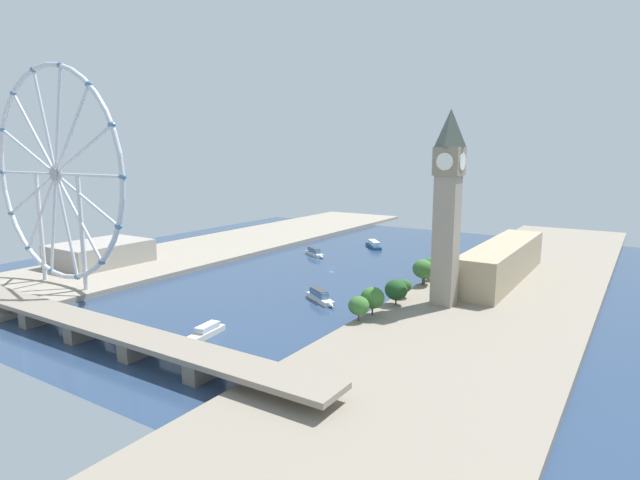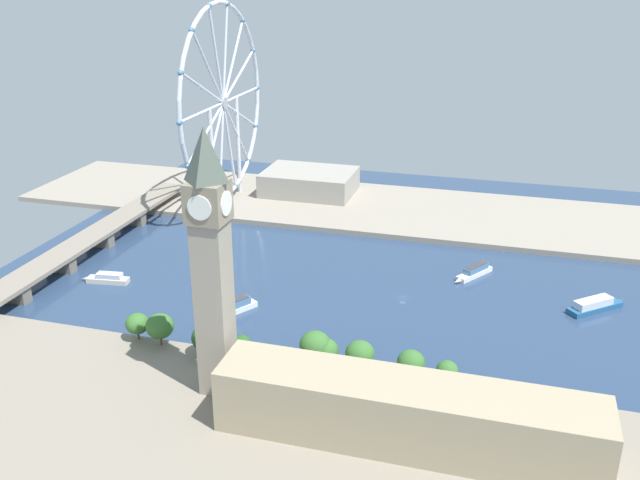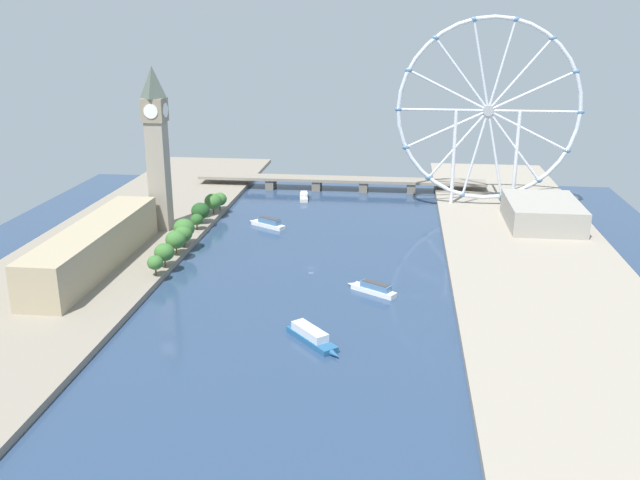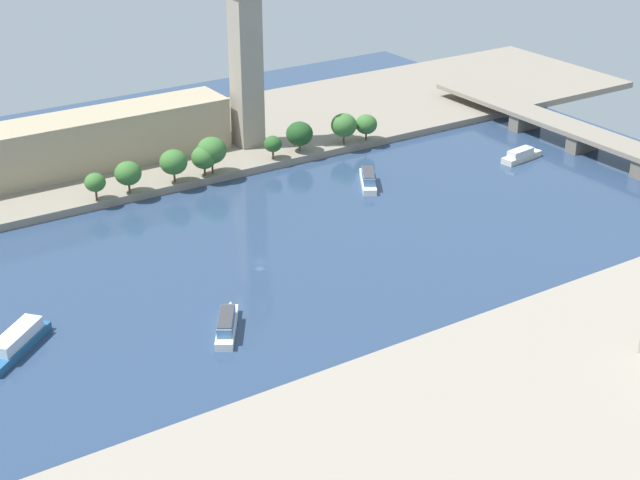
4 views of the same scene
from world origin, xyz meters
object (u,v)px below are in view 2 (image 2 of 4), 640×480
object	(u,v)px
river_bridge	(80,245)
tour_boat_0	(595,305)
tour_boat_1	(474,272)
tour_boat_3	(232,308)
clock_tower	(212,262)
ferris_wheel	(223,104)
tour_boat_2	(107,279)
parliament_block	(406,414)
riverside_hall	(309,182)

from	to	relation	value
river_bridge	tour_boat_0	bearing A→B (deg)	-87.49
tour_boat_1	tour_boat_3	bearing A→B (deg)	-22.62
clock_tower	ferris_wheel	world-z (taller)	ferris_wheel
ferris_wheel	tour_boat_2	bearing A→B (deg)	174.72
tour_boat_0	tour_boat_2	size ratio (longest dim) A/B	1.13
clock_tower	tour_boat_1	distance (m)	157.04
parliament_block	tour_boat_3	bearing A→B (deg)	51.12
parliament_block	clock_tower	bearing A→B (deg)	80.37
ferris_wheel	tour_boat_2	world-z (taller)	ferris_wheel
tour_boat_1	tour_boat_3	distance (m)	119.49
riverside_hall	tour_boat_0	size ratio (longest dim) A/B	2.15
parliament_block	riverside_hall	bearing A→B (deg)	23.47
riverside_hall	tour_boat_2	distance (m)	161.20
parliament_block	tour_boat_2	bearing A→B (deg)	62.18
ferris_wheel	tour_boat_0	distance (m)	235.53
clock_tower	river_bridge	bearing A→B (deg)	51.61
clock_tower	tour_boat_2	distance (m)	124.45
tour_boat_3	riverside_hall	bearing A→B (deg)	-143.33
parliament_block	ferris_wheel	distance (m)	254.85
riverside_hall	ferris_wheel	bearing A→B (deg)	125.08
river_bridge	tour_boat_1	xyz separation A→B (m)	(32.84, -197.06, -4.52)
clock_tower	tour_boat_0	world-z (taller)	clock_tower
tour_boat_2	ferris_wheel	bearing A→B (deg)	-103.09
clock_tower	tour_boat_1	size ratio (longest dim) A/B	3.82
tour_boat_0	tour_boat_2	xyz separation A→B (m)	(-33.84, 221.30, -0.40)
river_bridge	tour_boat_1	distance (m)	199.83
tour_boat_1	clock_tower	bearing A→B (deg)	0.94
river_bridge	tour_boat_3	xyz separation A→B (m)	(-35.25, -98.87, -4.37)
tour_boat_0	tour_boat_2	distance (m)	223.87
tour_boat_0	ferris_wheel	bearing A→B (deg)	116.40
ferris_wheel	riverside_hall	xyz separation A→B (m)	(30.80, -43.86, -53.73)
parliament_block	tour_boat_0	xyz separation A→B (m)	(116.45, -64.74, -11.15)
parliament_block	ferris_wheel	size ratio (longest dim) A/B	0.99
tour_boat_1	tour_boat_2	size ratio (longest dim) A/B	1.03
parliament_block	tour_boat_2	xyz separation A→B (m)	(82.61, 156.55, -11.56)
parliament_block	riverside_hall	xyz separation A→B (m)	(233.92, 101.56, -3.27)
tour_boat_0	tour_boat_3	size ratio (longest dim) A/B	1.06
clock_tower	ferris_wheel	size ratio (longest dim) A/B	0.78
ferris_wheel	tour_boat_0	size ratio (longest dim) A/B	4.48
parliament_block	tour_boat_3	size ratio (longest dim) A/B	4.69
river_bridge	tour_boat_0	xyz separation A→B (m)	(11.00, -250.69, -4.40)
parliament_block	river_bridge	distance (m)	213.87
riverside_hall	tour_boat_0	world-z (taller)	riverside_hall
ferris_wheel	tour_boat_0	world-z (taller)	ferris_wheel
ferris_wheel	riverside_hall	bearing A→B (deg)	-54.92
river_bridge	tour_boat_2	xyz separation A→B (m)	(-22.84, -29.39, -4.80)
ferris_wheel	clock_tower	bearing A→B (deg)	-157.82
clock_tower	tour_boat_3	xyz separation A→B (m)	(58.79, 19.81, -49.02)
clock_tower	river_bridge	xyz separation A→B (m)	(94.04, 118.68, -44.65)
clock_tower	parliament_block	world-z (taller)	clock_tower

